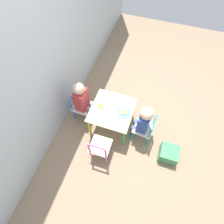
{
  "coord_description": "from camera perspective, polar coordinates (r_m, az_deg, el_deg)",
  "views": [
    {
      "loc": [
        -1.19,
        -0.4,
        2.41
      ],
      "look_at": [
        0.0,
        0.0,
        0.36
      ],
      "focal_mm": 28.0,
      "sensor_mm": 36.0,
      "label": 1
    }
  ],
  "objects": [
    {
      "name": "kids_table",
      "position": [
        2.4,
        0.0,
        0.02
      ],
      "size": [
        0.57,
        0.57,
        0.42
      ],
      "color": "beige",
      "rests_on": "ground_plane"
    },
    {
      "name": "chair_pink",
      "position": [
        2.31,
        -3.88,
        -11.58
      ],
      "size": [
        0.26,
        0.26,
        0.5
      ],
      "rotation": [
        0.0,
        0.0,
        -4.7
      ],
      "color": "silver",
      "rests_on": "ground_plane"
    },
    {
      "name": "chair_teal",
      "position": [
        2.45,
        10.74,
        -5.4
      ],
      "size": [
        0.28,
        0.28,
        0.5
      ],
      "rotation": [
        0.0,
        0.0,
        -3.23
      ],
      "color": "silver",
      "rests_on": "ground_plane"
    },
    {
      "name": "chair_blue",
      "position": [
        2.64,
        -10.2,
        1.88
      ],
      "size": [
        0.27,
        0.27,
        0.5
      ],
      "rotation": [
        0.0,
        0.0,
        -0.03
      ],
      "color": "silver",
      "rests_on": "ground_plane"
    },
    {
      "name": "house_wall",
      "position": [
        2.01,
        -23.1,
        20.43
      ],
      "size": [
        6.0,
        0.06,
        2.6
      ],
      "color": "#B2C1CC",
      "rests_on": "ground_plane"
    },
    {
      "name": "plate_front",
      "position": [
        2.32,
        3.83,
        -0.17
      ],
      "size": [
        0.19,
        0.19,
        0.03
      ],
      "color": "#4C9EE0",
      "rests_on": "kids_table"
    },
    {
      "name": "storage_bin",
      "position": [
        2.55,
        17.98,
        -12.76
      ],
      "size": [
        0.23,
        0.24,
        0.2
      ],
      "color": "#3D8E56",
      "rests_on": "ground_plane"
    },
    {
      "name": "child_front",
      "position": [
        2.29,
        10.07,
        -2.82
      ],
      "size": [
        0.21,
        0.22,
        0.71
      ],
      "rotation": [
        0.0,
        0.0,
        -3.23
      ],
      "color": "#4C608E",
      "rests_on": "ground_plane"
    },
    {
      "name": "plate_back",
      "position": [
        2.38,
        -3.75,
        1.97
      ],
      "size": [
        0.19,
        0.19,
        0.03
      ],
      "color": "white",
      "rests_on": "kids_table"
    },
    {
      "name": "ground_plane",
      "position": [
        2.72,
        0.0,
        -3.94
      ],
      "size": [
        6.0,
        6.0,
        0.0
      ],
      "primitive_type": "plane",
      "color": "#8C755B"
    },
    {
      "name": "child_back",
      "position": [
        2.45,
        -9.66,
        4.04
      ],
      "size": [
        0.2,
        0.21,
        0.75
      ],
      "rotation": [
        0.0,
        0.0,
        -0.03
      ],
      "color": "#4C608E",
      "rests_on": "ground_plane"
    }
  ]
}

